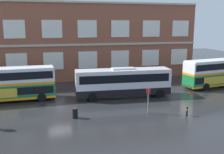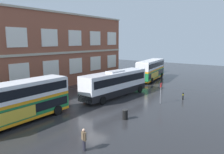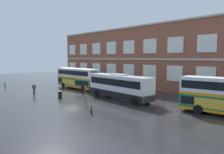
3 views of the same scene
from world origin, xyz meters
The scene contains 9 objects.
ground_plane centered at (0.00, 2.00, 0.00)m, with size 120.00×120.00×0.00m, color #232326.
brick_terminal_building centered at (-0.01, 17.98, 6.23)m, with size 49.47×8.19×12.75m.
double_decker_near centered at (-5.77, 4.77, 2.15)m, with size 11.06×3.06×4.07m.
touring_coach centered at (8.20, 3.07, 1.91)m, with size 12.13×3.44×3.80m.
waiting_passenger centered at (-5.87, -4.22, 0.93)m, with size 0.38×0.62×1.70m.
bus_stand_flag centered at (8.88, -3.65, 1.64)m, with size 0.44×0.10×2.70m.
station_litter_bin centered at (1.33, -3.13, 0.52)m, with size 0.60×0.60×1.03m.
safety_bollard_west centered at (-18.46, -5.37, 0.49)m, with size 0.19×0.19×0.95m.
safety_bollard_east centered at (12.43, -5.38, 0.49)m, with size 0.19×0.19×0.95m.
Camera 3 is at (31.63, -19.82, 6.26)m, focal length 34.92 mm.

